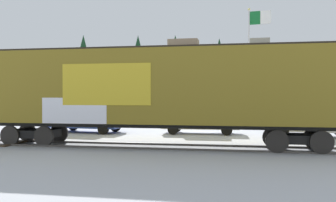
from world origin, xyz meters
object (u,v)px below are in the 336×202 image
freight_car (157,89)px  flagpole (254,48)px  parked_car_blue (87,118)px  parked_car_white (200,119)px  parked_car_silver (310,121)px

freight_car → flagpole: flagpole is taller
parked_car_blue → parked_car_white: (7.01, 0.47, -0.00)m
parked_car_silver → freight_car: bearing=-144.7°
flagpole → parked_car_white: 8.17m
parked_car_blue → parked_car_white: size_ratio=1.00×
freight_car → parked_car_white: 6.39m
freight_car → parked_car_blue: (-5.61, 5.51, -1.75)m
parked_car_white → parked_car_silver: (6.22, -0.59, 0.03)m
parked_car_blue → freight_car: bearing=-44.5°
freight_car → parked_car_silver: 9.49m
flagpole → parked_car_silver: size_ratio=1.84×
flagpole → parked_car_silver: 8.28m
freight_car → parked_car_silver: (7.62, 5.39, -1.72)m
parked_car_white → parked_car_silver: bearing=-5.4°
parked_car_blue → parked_car_white: parked_car_white is taller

